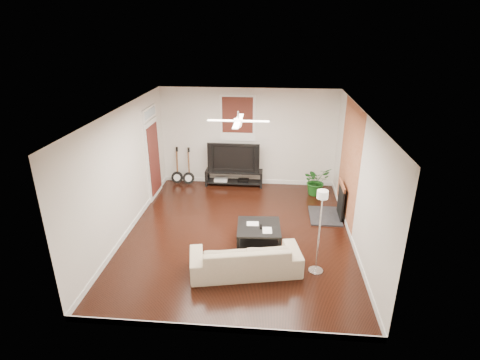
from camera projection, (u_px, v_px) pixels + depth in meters
name	position (u px, v px, depth m)	size (l,w,h in m)	color
room	(238.00, 176.00, 8.10)	(5.01, 6.01, 2.81)	black
brick_accent	(349.00, 164.00, 8.81)	(0.02, 2.20, 2.80)	#B15E39
fireplace	(333.00, 200.00, 9.19)	(0.80, 1.10, 0.92)	black
window_back	(238.00, 119.00, 10.65)	(1.00, 0.06, 1.30)	#401B11
door_left	(153.00, 152.00, 10.11)	(0.08, 1.00, 2.50)	white
tv_stand	(234.00, 178.00, 11.13)	(1.65, 0.44, 0.46)	black
tv	(234.00, 156.00, 10.90)	(1.48, 0.19, 0.85)	black
coffee_table	(259.00, 234.00, 8.23)	(0.92, 0.92, 0.39)	black
sofa	(245.00, 257.00, 7.21)	(2.09, 0.82, 0.61)	tan
floor_lamp	(319.00, 233.00, 6.99)	(0.28, 0.28, 1.71)	silver
potted_plant	(316.00, 181.00, 10.48)	(0.71, 0.62, 0.79)	#175317
guitar_left	(176.00, 166.00, 11.12)	(0.34, 0.24, 1.10)	black
guitar_right	(188.00, 167.00, 11.07)	(0.34, 0.24, 1.10)	black
ceiling_fan	(238.00, 121.00, 7.64)	(1.24, 1.24, 0.32)	white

